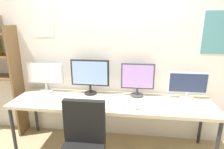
{
  "coord_description": "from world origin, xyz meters",
  "views": [
    {
      "loc": [
        0.3,
        -1.7,
        1.78
      ],
      "look_at": [
        0.0,
        0.65,
        1.09
      ],
      "focal_mm": 30.29,
      "sensor_mm": 36.0,
      "label": 1
    }
  ],
  "objects_px": {
    "desk": "(112,104)",
    "keyboard_main": "(109,108)",
    "monitor_far_right": "(188,84)",
    "monitor_center_left": "(90,75)",
    "monitor_center_right": "(138,78)",
    "monitor_far_left": "(45,75)",
    "mouse_left_side": "(66,104)",
    "mouse_right_side": "(136,107)"
  },
  "relations": [
    {
      "from": "monitor_far_left",
      "to": "keyboard_main",
      "type": "distance_m",
      "value": 1.13
    },
    {
      "from": "monitor_center_right",
      "to": "mouse_right_side",
      "type": "distance_m",
      "value": 0.47
    },
    {
      "from": "keyboard_main",
      "to": "monitor_center_left",
      "type": "bearing_deg",
      "value": 127.19
    },
    {
      "from": "keyboard_main",
      "to": "mouse_left_side",
      "type": "height_order",
      "value": "mouse_left_side"
    },
    {
      "from": "monitor_center_left",
      "to": "mouse_left_side",
      "type": "relative_size",
      "value": 5.69
    },
    {
      "from": "monitor_far_right",
      "to": "keyboard_main",
      "type": "height_order",
      "value": "monitor_far_right"
    },
    {
      "from": "desk",
      "to": "monitor_far_left",
      "type": "height_order",
      "value": "monitor_far_left"
    },
    {
      "from": "monitor_center_right",
      "to": "monitor_far_right",
      "type": "xyz_separation_m",
      "value": [
        0.67,
        -0.0,
        -0.06
      ]
    },
    {
      "from": "monitor_far_right",
      "to": "mouse_left_side",
      "type": "height_order",
      "value": "monitor_far_right"
    },
    {
      "from": "monitor_far_left",
      "to": "monitor_center_right",
      "type": "height_order",
      "value": "monitor_center_right"
    },
    {
      "from": "monitor_far_right",
      "to": "keyboard_main",
      "type": "xyz_separation_m",
      "value": [
        -1.01,
        -0.44,
        -0.19
      ]
    },
    {
      "from": "monitor_center_right",
      "to": "mouse_right_side",
      "type": "height_order",
      "value": "monitor_center_right"
    },
    {
      "from": "mouse_left_side",
      "to": "mouse_right_side",
      "type": "relative_size",
      "value": 1.0
    },
    {
      "from": "monitor_center_right",
      "to": "mouse_right_side",
      "type": "xyz_separation_m",
      "value": [
        -0.01,
        -0.41,
        -0.24
      ]
    },
    {
      "from": "keyboard_main",
      "to": "mouse_right_side",
      "type": "xyz_separation_m",
      "value": [
        0.32,
        0.04,
        0.01
      ]
    },
    {
      "from": "monitor_center_left",
      "to": "mouse_left_side",
      "type": "height_order",
      "value": "monitor_center_left"
    },
    {
      "from": "monitor_far_left",
      "to": "monitor_center_right",
      "type": "bearing_deg",
      "value": 0.0
    },
    {
      "from": "monitor_center_left",
      "to": "monitor_center_right",
      "type": "relative_size",
      "value": 1.16
    },
    {
      "from": "desk",
      "to": "mouse_right_side",
      "type": "bearing_deg",
      "value": -31.02
    },
    {
      "from": "monitor_center_right",
      "to": "keyboard_main",
      "type": "height_order",
      "value": "monitor_center_right"
    },
    {
      "from": "keyboard_main",
      "to": "mouse_right_side",
      "type": "distance_m",
      "value": 0.33
    },
    {
      "from": "mouse_left_side",
      "to": "monitor_far_right",
      "type": "bearing_deg",
      "value": 14.59
    },
    {
      "from": "desk",
      "to": "mouse_right_side",
      "type": "xyz_separation_m",
      "value": [
        0.32,
        -0.19,
        0.06
      ]
    },
    {
      "from": "monitor_center_right",
      "to": "monitor_far_right",
      "type": "distance_m",
      "value": 0.67
    },
    {
      "from": "mouse_left_side",
      "to": "monitor_center_left",
      "type": "bearing_deg",
      "value": 61.3
    },
    {
      "from": "monitor_center_right",
      "to": "monitor_center_left",
      "type": "bearing_deg",
      "value": 180.0
    },
    {
      "from": "desk",
      "to": "monitor_center_left",
      "type": "bearing_deg",
      "value": 147.68
    },
    {
      "from": "mouse_right_side",
      "to": "keyboard_main",
      "type": "bearing_deg",
      "value": -173.81
    },
    {
      "from": "monitor_far_left",
      "to": "monitor_center_left",
      "type": "xyz_separation_m",
      "value": [
        0.67,
        0.0,
        0.04
      ]
    },
    {
      "from": "desk",
      "to": "keyboard_main",
      "type": "xyz_separation_m",
      "value": [
        0.0,
        -0.23,
        0.06
      ]
    },
    {
      "from": "monitor_far_left",
      "to": "mouse_left_side",
      "type": "distance_m",
      "value": 0.65
    },
    {
      "from": "monitor_far_right",
      "to": "monitor_center_left",
      "type": "bearing_deg",
      "value": 180.0
    },
    {
      "from": "monitor_center_left",
      "to": "mouse_left_side",
      "type": "distance_m",
      "value": 0.54
    },
    {
      "from": "monitor_far_left",
      "to": "monitor_center_left",
      "type": "bearing_deg",
      "value": 0.0
    },
    {
      "from": "desk",
      "to": "monitor_far_right",
      "type": "height_order",
      "value": "monitor_far_right"
    },
    {
      "from": "desk",
      "to": "monitor_center_right",
      "type": "distance_m",
      "value": 0.5
    },
    {
      "from": "keyboard_main",
      "to": "monitor_center_right",
      "type": "bearing_deg",
      "value": 52.81
    },
    {
      "from": "desk",
      "to": "monitor_center_right",
      "type": "height_order",
      "value": "monitor_center_right"
    },
    {
      "from": "monitor_far_right",
      "to": "mouse_right_side",
      "type": "height_order",
      "value": "monitor_far_right"
    },
    {
      "from": "desk",
      "to": "keyboard_main",
      "type": "distance_m",
      "value": 0.24
    },
    {
      "from": "monitor_far_left",
      "to": "monitor_center_right",
      "type": "distance_m",
      "value": 1.34
    },
    {
      "from": "monitor_far_left",
      "to": "monitor_center_left",
      "type": "distance_m",
      "value": 0.67
    }
  ]
}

